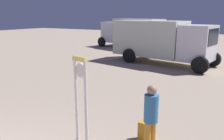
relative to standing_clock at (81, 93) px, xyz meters
name	(u,v)px	position (x,y,z in m)	size (l,w,h in m)	color
standing_clock	(81,93)	(0.00, 0.00, 0.00)	(0.41, 0.16, 2.10)	white
person_near_clock	(151,116)	(1.54, 0.40, -0.37)	(0.30, 0.30, 1.58)	orange
backpack	(145,131)	(1.23, 0.86, -1.02)	(0.30, 0.20, 0.46)	orange
box_truck_near	(160,40)	(-1.43, 10.01, 0.25)	(6.72, 3.38, 2.66)	beige
box_truck_far	(132,32)	(-5.88, 15.29, 0.26)	(6.71, 3.86, 2.69)	silver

